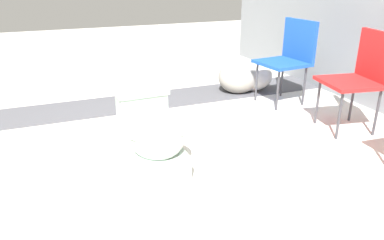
{
  "coord_description": "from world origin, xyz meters",
  "views": [
    {
      "loc": [
        2.32,
        -0.56,
        1.29
      ],
      "look_at": [
        0.04,
        0.35,
        0.3
      ],
      "focal_mm": 35.0,
      "sensor_mm": 36.0,
      "label": 1
    }
  ],
  "objects_px": {
    "folding_chair_left": "(290,53)",
    "boulder_near": "(239,77)",
    "toilet": "(152,137)",
    "folding_chair_middle": "(363,71)",
    "boulder_far": "(251,76)"
  },
  "relations": [
    {
      "from": "folding_chair_left",
      "to": "boulder_near",
      "type": "height_order",
      "value": "folding_chair_left"
    },
    {
      "from": "folding_chair_left",
      "to": "toilet",
      "type": "bearing_deg",
      "value": 20.39
    },
    {
      "from": "folding_chair_middle",
      "to": "boulder_near",
      "type": "xyz_separation_m",
      "value": [
        -1.28,
        -0.44,
        -0.33
      ]
    },
    {
      "from": "boulder_near",
      "to": "boulder_far",
      "type": "xyz_separation_m",
      "value": [
        -0.04,
        0.18,
        -0.02
      ]
    },
    {
      "from": "folding_chair_middle",
      "to": "boulder_near",
      "type": "height_order",
      "value": "folding_chair_middle"
    },
    {
      "from": "folding_chair_left",
      "to": "boulder_far",
      "type": "xyz_separation_m",
      "value": [
        -0.49,
        -0.15,
        -0.35
      ]
    },
    {
      "from": "folding_chair_left",
      "to": "boulder_near",
      "type": "distance_m",
      "value": 0.64
    },
    {
      "from": "toilet",
      "to": "boulder_near",
      "type": "xyz_separation_m",
      "value": [
        -1.28,
        1.37,
        -0.03
      ]
    },
    {
      "from": "folding_chair_left",
      "to": "folding_chair_middle",
      "type": "height_order",
      "value": "same"
    },
    {
      "from": "toilet",
      "to": "folding_chair_left",
      "type": "bearing_deg",
      "value": 114.08
    },
    {
      "from": "toilet",
      "to": "boulder_far",
      "type": "xyz_separation_m",
      "value": [
        -1.32,
        1.55,
        -0.05
      ]
    },
    {
      "from": "folding_chair_middle",
      "to": "boulder_far",
      "type": "relative_size",
      "value": 1.74
    },
    {
      "from": "toilet",
      "to": "folding_chair_left",
      "type": "height_order",
      "value": "folding_chair_left"
    },
    {
      "from": "boulder_far",
      "to": "folding_chair_left",
      "type": "bearing_deg",
      "value": 16.61
    },
    {
      "from": "boulder_near",
      "to": "boulder_far",
      "type": "bearing_deg",
      "value": 103.66
    }
  ]
}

